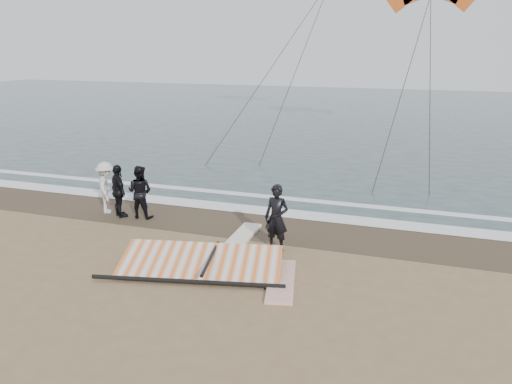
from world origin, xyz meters
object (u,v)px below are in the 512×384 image
sail_rig (200,263)px  man_main (276,218)px  board_cream (242,236)px  board_white (281,280)px

sail_rig → man_main: bearing=51.0°
board_cream → board_white: bearing=-52.8°
man_main → board_cream: size_ratio=0.89×
man_main → board_white: 2.24m
sail_rig → board_white: bearing=-0.5°
man_main → board_white: (0.69, -1.92, -0.93)m
board_cream → sail_rig: 2.52m
man_main → sail_rig: man_main is taller
man_main → board_cream: (-1.26, 0.60, -0.93)m
board_white → sail_rig: bearing=167.2°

